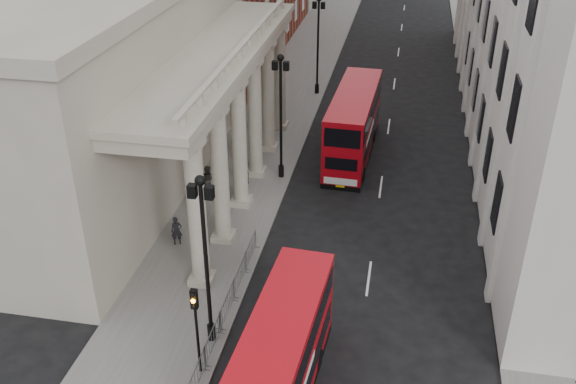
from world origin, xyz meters
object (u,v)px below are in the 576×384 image
object	(u,v)px
pedestrian_c	(244,173)
pedestrian_a	(177,231)
bus_far	(353,123)
traffic_light	(196,316)
pedestrian_b	(207,179)
lamp_post_north	(318,39)
lamp_post_mid	(281,109)
bus_near	(280,362)
lamp_post_south	(205,251)

from	to	relation	value
pedestrian_c	pedestrian_a	bearing A→B (deg)	-89.54
bus_far	pedestrian_c	world-z (taller)	bus_far
traffic_light	pedestrian_c	distance (m)	16.74
traffic_light	pedestrian_b	world-z (taller)	traffic_light
traffic_light	lamp_post_north	bearing A→B (deg)	90.17
bus_far	pedestrian_a	distance (m)	15.77
bus_far	lamp_post_mid	bearing A→B (deg)	-132.12
pedestrian_b	pedestrian_c	bearing A→B (deg)	-130.09
traffic_light	pedestrian_c	bearing A→B (deg)	97.75
traffic_light	bus_near	distance (m)	3.87
bus_near	lamp_post_north	bearing A→B (deg)	99.59
lamp_post_south	lamp_post_north	size ratio (longest dim) A/B	1.00
pedestrian_a	lamp_post_south	bearing A→B (deg)	-83.70
lamp_post_mid	bus_near	size ratio (longest dim) A/B	0.85
lamp_post_mid	bus_far	bearing A→B (deg)	45.57
pedestrian_b	pedestrian_c	distance (m)	2.44
pedestrian_a	lamp_post_north	bearing A→B (deg)	56.99
lamp_post_mid	lamp_post_north	xyz separation A→B (m)	(0.00, 16.00, 0.00)
bus_near	pedestrian_a	bearing A→B (deg)	131.52
traffic_light	pedestrian_c	xyz separation A→B (m)	(-2.24, 16.45, -2.15)
lamp_post_mid	traffic_light	size ratio (longest dim) A/B	1.93
traffic_light	bus_far	xyz separation A→B (m)	(4.17, 22.37, -0.66)
lamp_post_south	pedestrian_c	size ratio (longest dim) A/B	4.95
pedestrian_a	pedestrian_b	size ratio (longest dim) A/B	0.90
lamp_post_south	lamp_post_mid	distance (m)	16.00
lamp_post_south	lamp_post_north	bearing A→B (deg)	90.00
pedestrian_a	pedestrian_c	bearing A→B (deg)	51.55
bus_far	pedestrian_b	world-z (taller)	bus_far
lamp_post_mid	lamp_post_south	bearing A→B (deg)	-90.00
lamp_post_north	pedestrian_b	bearing A→B (deg)	-102.30
lamp_post_north	pedestrian_a	xyz separation A→B (m)	(-4.08, -24.95, -3.96)
bus_near	pedestrian_a	distance (m)	12.75
bus_far	bus_near	bearing A→B (deg)	-88.98
lamp_post_south	bus_near	bearing A→B (deg)	-38.16
bus_far	pedestrian_b	bearing A→B (deg)	-136.60
lamp_post_mid	pedestrian_c	distance (m)	4.76
pedestrian_b	pedestrian_c	world-z (taller)	pedestrian_b
traffic_light	pedestrian_c	size ratio (longest dim) A/B	2.56
bus_far	traffic_light	bearing A→B (deg)	-98.24
lamp_post_mid	pedestrian_a	size ratio (longest dim) A/B	4.98
pedestrian_c	bus_far	bearing A→B (deg)	57.94
lamp_post_north	pedestrian_a	size ratio (longest dim) A/B	4.98
lamp_post_south	pedestrian_a	world-z (taller)	lamp_post_south
traffic_light	pedestrian_b	xyz separation A→B (m)	(-4.24, 15.04, -2.06)
lamp_post_north	pedestrian_a	bearing A→B (deg)	-99.28
traffic_light	pedestrian_a	bearing A→B (deg)	114.73
pedestrian_b	lamp_post_mid	bearing A→B (deg)	-129.50
pedestrian_a	pedestrian_c	xyz separation A→B (m)	(1.94, 7.38, 0.01)
bus_near	pedestrian_a	xyz separation A→B (m)	(-7.82, 9.99, -1.22)
lamp_post_north	pedestrian_b	world-z (taller)	lamp_post_north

